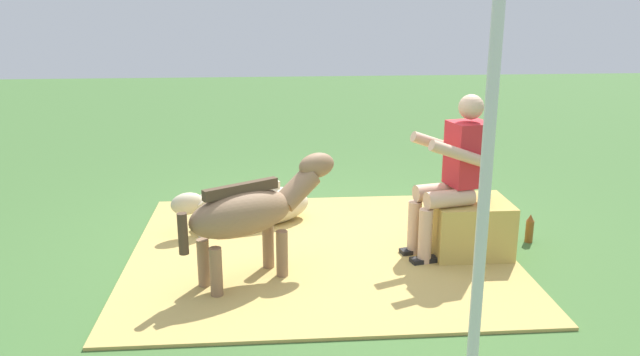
% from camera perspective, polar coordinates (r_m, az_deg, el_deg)
% --- Properties ---
extents(ground_plane, '(24.00, 24.00, 0.00)m').
position_cam_1_polar(ground_plane, '(5.55, 0.27, -6.20)').
color(ground_plane, '#426B33').
extents(hay_patch, '(3.15, 2.87, 0.02)m').
position_cam_1_polar(hay_patch, '(5.43, 0.02, -6.58)').
color(hay_patch, tan).
rests_on(hay_patch, ground).
extents(hay_bale, '(0.63, 0.55, 0.47)m').
position_cam_1_polar(hay_bale, '(5.46, 13.19, -4.35)').
color(hay_bale, tan).
rests_on(hay_bale, ground).
extents(person_seated, '(0.71, 0.51, 1.35)m').
position_cam_1_polar(person_seated, '(5.24, 11.95, 0.72)').
color(person_seated, '#D8AD8C').
rests_on(person_seated, ground).
extents(pony_standing, '(1.20, 0.87, 0.92)m').
position_cam_1_polar(pony_standing, '(4.76, -6.07, -3.02)').
color(pony_standing, '#8C6B4C').
rests_on(pony_standing, ground).
extents(pony_lying, '(1.34, 0.76, 0.42)m').
position_cam_1_polar(pony_lying, '(6.00, -5.80, -2.61)').
color(pony_lying, beige).
rests_on(pony_lying, ground).
extents(soda_bottle, '(0.07, 0.07, 0.26)m').
position_cam_1_polar(soda_bottle, '(5.91, 18.25, -4.32)').
color(soda_bottle, brown).
rests_on(soda_bottle, ground).
extents(tent_pole_left, '(0.06, 0.06, 2.24)m').
position_cam_1_polar(tent_pole_left, '(3.18, 14.43, -2.48)').
color(tent_pole_left, silver).
rests_on(tent_pole_left, ground).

